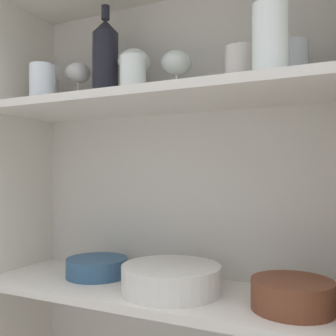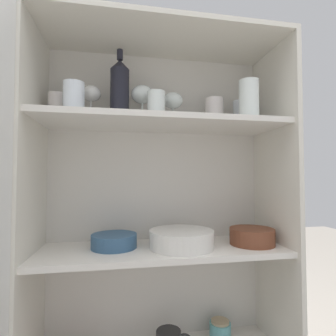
{
  "view_description": "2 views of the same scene",
  "coord_description": "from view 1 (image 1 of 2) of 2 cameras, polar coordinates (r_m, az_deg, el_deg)",
  "views": [
    {
      "loc": [
        0.46,
        -0.7,
        1.02
      ],
      "look_at": [
        0.04,
        0.17,
        1.03
      ],
      "focal_mm": 42.0,
      "sensor_mm": 36.0,
      "label": 1
    },
    {
      "loc": [
        -0.15,
        -0.8,
        0.99
      ],
      "look_at": [
        0.02,
        0.18,
        1.03
      ],
      "focal_mm": 28.0,
      "sensor_mm": 36.0,
      "label": 2
    }
  ],
  "objects": [
    {
      "name": "cupboard_back_panel",
      "position": [
        1.13,
        1.13,
        -14.49
      ],
      "size": [
        0.91,
        0.02,
        1.51
      ],
      "primitive_type": "cube",
      "color": "silver",
      "rests_on": "ground_plane"
    },
    {
      "name": "cupboard_side_left",
      "position": [
        1.26,
        -21.23,
        -12.95
      ],
      "size": [
        0.02,
        0.32,
        1.51
      ],
      "primitive_type": "cube",
      "color": "silver",
      "rests_on": "ground_plane"
    },
    {
      "name": "shelf_board_middle",
      "position": [
        1.0,
        -2.65,
        -17.42
      ],
      "size": [
        0.87,
        0.29,
        0.02
      ],
      "primitive_type": "cube",
      "color": "silver"
    },
    {
      "name": "shelf_board_upper",
      "position": [
        0.98,
        -2.63,
        9.6
      ],
      "size": [
        0.87,
        0.29,
        0.02
      ],
      "primitive_type": "cube",
      "color": "silver"
    },
    {
      "name": "tumbler_glass_0",
      "position": [
        1.14,
        -17.74,
        11.42
      ],
      "size": [
        0.07,
        0.07,
        0.11
      ],
      "color": "white",
      "rests_on": "shelf_board_upper"
    },
    {
      "name": "tumbler_glass_1",
      "position": [
        1.25,
        -17.28,
        9.98
      ],
      "size": [
        0.07,
        0.07,
        0.09
      ],
      "color": "silver",
      "rests_on": "shelf_board_upper"
    },
    {
      "name": "tumbler_glass_2",
      "position": [
        0.83,
        14.64,
        17.34
      ],
      "size": [
        0.07,
        0.07,
        0.14
      ],
      "color": "white",
      "rests_on": "shelf_board_upper"
    },
    {
      "name": "tumbler_glass_3",
      "position": [
        0.94,
        17.88,
        14.0
      ],
      "size": [
        0.06,
        0.06,
        0.11
      ],
      "color": "white",
      "rests_on": "shelf_board_upper"
    },
    {
      "name": "tumbler_glass_4",
      "position": [
        0.98,
        -5.11,
        13.06
      ],
      "size": [
        0.06,
        0.06,
        0.1
      ],
      "color": "white",
      "rests_on": "shelf_board_upper"
    },
    {
      "name": "tumbler_glass_5",
      "position": [
        0.95,
        10.53,
        13.78
      ],
      "size": [
        0.07,
        0.07,
        0.11
      ],
      "color": "silver",
      "rests_on": "shelf_board_upper"
    },
    {
      "name": "wine_glass_0",
      "position": [
        1.08,
        -4.94,
        14.73
      ],
      "size": [
        0.09,
        0.09,
        0.14
      ],
      "color": "white",
      "rests_on": "shelf_board_upper"
    },
    {
      "name": "wine_glass_1",
      "position": [
        1.19,
        -12.96,
        12.94
      ],
      "size": [
        0.07,
        0.07,
        0.13
      ],
      "color": "white",
      "rests_on": "shelf_board_upper"
    },
    {
      "name": "wine_glass_2",
      "position": [
        1.03,
        1.2,
        14.73
      ],
      "size": [
        0.08,
        0.08,
        0.12
      ],
      "color": "white",
      "rests_on": "shelf_board_upper"
    },
    {
      "name": "wine_bottle",
      "position": [
        1.12,
        -9.08,
        15.01
      ],
      "size": [
        0.07,
        0.07,
        0.27
      ],
      "color": "black",
      "rests_on": "shelf_board_upper"
    },
    {
      "name": "plate_stack_white",
      "position": [
        0.95,
        0.49,
        -15.74
      ],
      "size": [
        0.23,
        0.23,
        0.06
      ],
      "color": "silver",
      "rests_on": "shelf_board_middle"
    },
    {
      "name": "mixing_bowl_large",
      "position": [
        0.87,
        17.6,
        -16.97
      ],
      "size": [
        0.17,
        0.17,
        0.06
      ],
      "color": "brown",
      "rests_on": "shelf_board_middle"
    },
    {
      "name": "serving_bowl_small",
      "position": [
        1.1,
        -10.29,
        -13.85
      ],
      "size": [
        0.16,
        0.16,
        0.05
      ],
      "color": "#33567A",
      "rests_on": "shelf_board_middle"
    }
  ]
}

